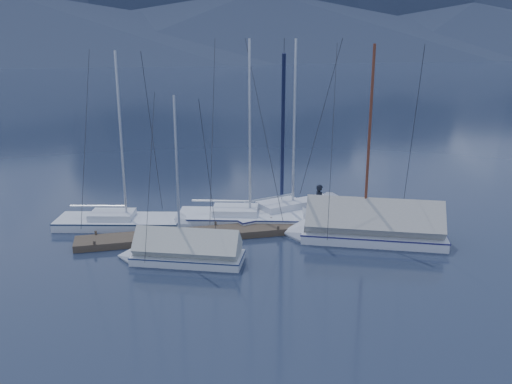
{
  "coord_description": "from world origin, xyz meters",
  "views": [
    {
      "loc": [
        -6.08,
        -23.67,
        9.74
      ],
      "look_at": [
        0.0,
        2.0,
        2.2
      ],
      "focal_mm": 38.0,
      "sensor_mm": 36.0,
      "label": 1
    }
  ],
  "objects_px": {
    "sailboat_covered_far": "(178,253)",
    "person": "(319,202)",
    "sailboat_open_right": "(301,210)",
    "sailboat_open_left": "(137,223)",
    "sailboat_open_mid": "(260,219)",
    "sailboat_covered_near": "(360,229)"
  },
  "relations": [
    {
      "from": "sailboat_open_left",
      "to": "sailboat_covered_near",
      "type": "relative_size",
      "value": 0.95
    },
    {
      "from": "sailboat_open_right",
      "to": "sailboat_covered_far",
      "type": "bearing_deg",
      "value": -144.12
    },
    {
      "from": "sailboat_open_right",
      "to": "person",
      "type": "height_order",
      "value": "sailboat_open_right"
    },
    {
      "from": "sailboat_open_right",
      "to": "sailboat_covered_near",
      "type": "xyz_separation_m",
      "value": [
        1.58,
        -4.78,
        0.34
      ]
    },
    {
      "from": "sailboat_covered_near",
      "to": "person",
      "type": "distance_m",
      "value": 2.96
    },
    {
      "from": "sailboat_open_left",
      "to": "person",
      "type": "bearing_deg",
      "value": -11.66
    },
    {
      "from": "sailboat_open_mid",
      "to": "sailboat_covered_far",
      "type": "relative_size",
      "value": 1.3
    },
    {
      "from": "sailboat_open_left",
      "to": "sailboat_open_mid",
      "type": "distance_m",
      "value": 6.65
    },
    {
      "from": "sailboat_open_right",
      "to": "sailboat_covered_far",
      "type": "height_order",
      "value": "sailboat_open_right"
    },
    {
      "from": "sailboat_open_left",
      "to": "sailboat_covered_near",
      "type": "distance_m",
      "value": 11.76
    },
    {
      "from": "sailboat_open_right",
      "to": "person",
      "type": "xyz_separation_m",
      "value": [
        0.31,
        -2.22,
        1.1
      ]
    },
    {
      "from": "sailboat_covered_far",
      "to": "sailboat_open_left",
      "type": "bearing_deg",
      "value": 107.98
    },
    {
      "from": "sailboat_open_left",
      "to": "sailboat_covered_far",
      "type": "height_order",
      "value": "sailboat_open_left"
    },
    {
      "from": "sailboat_covered_far",
      "to": "person",
      "type": "relative_size",
      "value": 4.3
    },
    {
      "from": "sailboat_open_right",
      "to": "sailboat_covered_far",
      "type": "relative_size",
      "value": 1.3
    },
    {
      "from": "sailboat_covered_far",
      "to": "sailboat_covered_near",
      "type": "bearing_deg",
      "value": 4.34
    },
    {
      "from": "sailboat_open_left",
      "to": "person",
      "type": "height_order",
      "value": "sailboat_open_left"
    },
    {
      "from": "sailboat_open_mid",
      "to": "sailboat_covered_near",
      "type": "relative_size",
      "value": 1.01
    },
    {
      "from": "sailboat_open_left",
      "to": "sailboat_covered_near",
      "type": "xyz_separation_m",
      "value": [
        10.85,
        -4.53,
        0.35
      ]
    },
    {
      "from": "sailboat_open_right",
      "to": "sailboat_covered_far",
      "type": "xyz_separation_m",
      "value": [
        -7.57,
        -5.47,
        0.21
      ]
    },
    {
      "from": "sailboat_open_mid",
      "to": "sailboat_covered_near",
      "type": "bearing_deg",
      "value": -40.45
    },
    {
      "from": "sailboat_open_left",
      "to": "sailboat_covered_near",
      "type": "bearing_deg",
      "value": -22.69
    }
  ]
}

